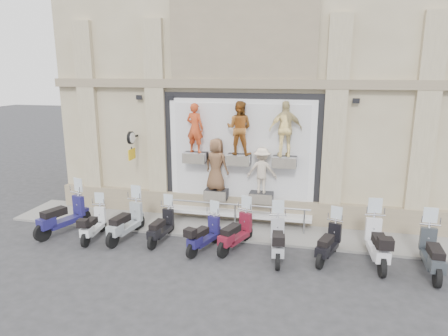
{
  "coord_description": "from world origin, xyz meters",
  "views": [
    {
      "loc": [
        2.55,
        -10.48,
        5.26
      ],
      "look_at": [
        -0.36,
        1.9,
        2.17
      ],
      "focal_mm": 32.0,
      "sensor_mm": 36.0,
      "label": 1
    }
  ],
  "objects": [
    {
      "name": "ground",
      "position": [
        0.0,
        0.0,
        0.0
      ],
      "size": [
        90.0,
        90.0,
        0.0
      ],
      "primitive_type": "plane",
      "color": "#2D2D2F",
      "rests_on": "ground"
    },
    {
      "name": "sidewalk",
      "position": [
        0.0,
        2.1,
        0.04
      ],
      "size": [
        16.0,
        2.2,
        0.08
      ],
      "primitive_type": "cube",
      "color": "gray",
      "rests_on": "ground"
    },
    {
      "name": "building",
      "position": [
        0.0,
        7.0,
        6.0
      ],
      "size": [
        14.0,
        8.6,
        12.0
      ],
      "primitive_type": null,
      "color": "#C5B68F",
      "rests_on": "ground"
    },
    {
      "name": "shop_vitrine",
      "position": [
        0.07,
        2.74,
        2.46
      ],
      "size": [
        5.6,
        0.84,
        4.3
      ],
      "color": "black",
      "rests_on": "ground"
    },
    {
      "name": "guard_rail",
      "position": [
        0.0,
        2.0,
        0.47
      ],
      "size": [
        5.06,
        0.1,
        0.93
      ],
      "primitive_type": null,
      "color": "#9EA0A5",
      "rests_on": "ground"
    },
    {
      "name": "clock_sign_bracket",
      "position": [
        -3.9,
        2.47,
        2.8
      ],
      "size": [
        0.1,
        0.8,
        1.02
      ],
      "color": "black",
      "rests_on": "ground"
    },
    {
      "name": "scooter_a",
      "position": [
        -5.49,
        0.41,
        0.87
      ],
      "size": [
        1.29,
        2.22,
        1.74
      ],
      "primitive_type": null,
      "rotation": [
        0.0,
        0.0,
        -0.33
      ],
      "color": "#1A1751",
      "rests_on": "ground"
    },
    {
      "name": "scooter_b",
      "position": [
        -4.26,
        0.23,
        0.69
      ],
      "size": [
        0.68,
        1.75,
        1.38
      ],
      "primitive_type": null,
      "rotation": [
        0.0,
        0.0,
        0.11
      ],
      "color": "silver",
      "rests_on": "ground"
    },
    {
      "name": "scooter_c",
      "position": [
        -3.25,
        0.47,
        0.81
      ],
      "size": [
        0.85,
        2.05,
        1.61
      ],
      "primitive_type": null,
      "rotation": [
        0.0,
        0.0,
        -0.14
      ],
      "color": "gray",
      "rests_on": "ground"
    },
    {
      "name": "scooter_d",
      "position": [
        -2.08,
        0.54,
        0.7
      ],
      "size": [
        0.64,
        1.75,
        1.39
      ],
      "primitive_type": null,
      "rotation": [
        0.0,
        0.0,
        -0.08
      ],
      "color": "black",
      "rests_on": "ground"
    },
    {
      "name": "scooter_e",
      "position": [
        -0.57,
        0.22,
        0.7
      ],
      "size": [
        1.03,
        1.8,
        1.4
      ],
      "primitive_type": null,
      "rotation": [
        0.0,
        0.0,
        -0.32
      ],
      "color": "#19154C",
      "rests_on": "ground"
    },
    {
      "name": "scooter_f",
      "position": [
        0.33,
        0.52,
        0.76
      ],
      "size": [
        1.17,
        1.95,
        1.53
      ],
      "primitive_type": null,
      "rotation": [
        0.0,
        0.0,
        -0.35
      ],
      "color": "maroon",
      "rests_on": "ground"
    },
    {
      "name": "scooter_g",
      "position": [
        1.62,
        0.21,
        0.78
      ],
      "size": [
        0.77,
        1.96,
        1.55
      ],
      "primitive_type": null,
      "rotation": [
        0.0,
        0.0,
        0.12
      ],
      "color": "#A1A2A7",
      "rests_on": "ground"
    },
    {
      "name": "scooter_h",
      "position": [
        3.04,
        0.43,
        0.72
      ],
      "size": [
        1.07,
        1.84,
        1.44
      ],
      "primitive_type": null,
      "rotation": [
        0.0,
        0.0,
        -0.34
      ],
      "color": "black",
      "rests_on": "ground"
    },
    {
      "name": "scooter_i",
      "position": [
        4.35,
        0.51,
        0.85
      ],
      "size": [
        0.75,
        2.13,
        1.7
      ],
      "primitive_type": null,
      "rotation": [
        0.0,
        0.0,
        0.07
      ],
      "color": "silver",
      "rests_on": "ground"
    },
    {
      "name": "scooter_j",
      "position": [
        5.69,
        0.25,
        0.81
      ],
      "size": [
        0.66,
        2.02,
        1.63
      ],
      "primitive_type": null,
      "rotation": [
        0.0,
        0.0,
        -0.04
      ],
      "color": "#2B3135",
      "rests_on": "ground"
    }
  ]
}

